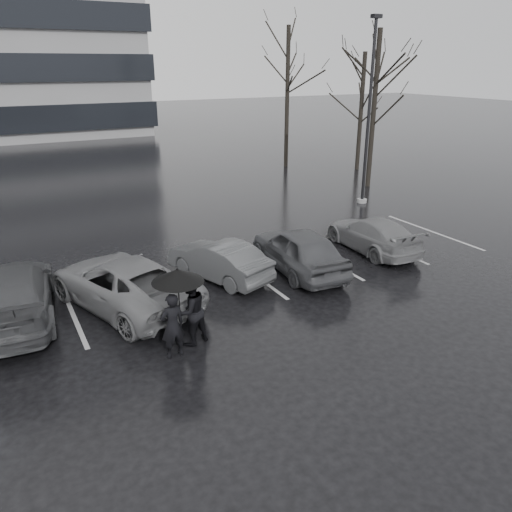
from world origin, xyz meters
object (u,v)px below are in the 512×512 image
(car_main, at_px, (299,250))
(pedestrian_right, at_px, (191,311))
(car_west_c, at_px, (11,293))
(lamp_post, at_px, (368,122))
(car_west_a, at_px, (219,260))
(pedestrian_left, at_px, (173,326))
(car_west_b, at_px, (123,282))
(tree_ne, at_px, (361,113))
(tree_east, at_px, (374,111))
(tree_north, at_px, (287,99))
(car_east, at_px, (372,234))

(car_main, distance_m, pedestrian_right, 5.40)
(car_west_c, height_order, lamp_post, lamp_post)
(car_west_c, bearing_deg, car_west_a, -175.19)
(pedestrian_left, distance_m, lamp_post, 15.67)
(car_west_b, distance_m, pedestrian_right, 2.94)
(car_west_a, relative_size, pedestrian_left, 2.31)
(pedestrian_left, xyz_separation_m, tree_ne, (17.78, 15.25, 2.71))
(tree_east, bearing_deg, car_main, -140.17)
(tree_north, bearing_deg, tree_ne, -40.60)
(pedestrian_right, height_order, tree_east, tree_east)
(car_main, distance_m, car_east, 3.40)
(car_main, relative_size, pedestrian_right, 2.45)
(car_west_c, height_order, pedestrian_left, pedestrian_left)
(car_west_c, height_order, tree_north, tree_north)
(pedestrian_left, bearing_deg, lamp_post, -151.36)
(car_main, distance_m, pedestrian_left, 6.08)
(lamp_post, bearing_deg, car_west_a, -153.16)
(car_west_c, xyz_separation_m, tree_east, (18.39, 7.50, 3.26))
(car_west_b, distance_m, car_east, 9.02)
(car_east, bearing_deg, tree_north, -107.15)
(car_east, distance_m, pedestrian_right, 8.64)
(car_west_c, distance_m, pedestrian_right, 5.01)
(tree_east, bearing_deg, tree_north, 98.13)
(lamp_post, xyz_separation_m, tree_east, (2.56, 2.60, 0.20))
(car_west_c, xyz_separation_m, pedestrian_right, (3.68, -3.39, 0.13))
(car_west_a, distance_m, lamp_post, 11.57)
(car_main, bearing_deg, car_west_c, -1.14)
(lamp_post, height_order, tree_north, tree_north)
(tree_ne, xyz_separation_m, tree_north, (-3.50, 3.00, 0.75))
(car_main, xyz_separation_m, tree_north, (8.96, 15.31, 3.52))
(car_west_b, bearing_deg, tree_north, -152.98)
(pedestrian_left, xyz_separation_m, tree_east, (15.28, 11.25, 3.21))
(car_west_a, distance_m, car_east, 5.91)
(car_west_a, bearing_deg, tree_east, -167.57)
(car_west_a, xyz_separation_m, tree_north, (11.48, 14.63, 3.64))
(car_west_c, xyz_separation_m, tree_north, (17.39, 14.50, 3.51))
(pedestrian_right, relative_size, tree_north, 0.20)
(car_main, distance_m, car_west_b, 5.64)
(tree_north, bearing_deg, car_main, -120.34)
(car_west_a, height_order, car_east, car_west_a)
(car_west_a, height_order, lamp_post, lamp_post)
(car_west_a, relative_size, lamp_post, 0.44)
(car_main, relative_size, car_west_c, 0.84)
(car_main, relative_size, pedestrian_left, 2.68)
(car_west_b, height_order, tree_east, tree_east)
(car_main, relative_size, car_east, 1.03)
(car_west_a, relative_size, car_east, 0.89)
(car_west_c, relative_size, tree_ne, 0.73)
(car_east, height_order, tree_ne, tree_ne)
(pedestrian_left, relative_size, pedestrian_right, 0.91)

